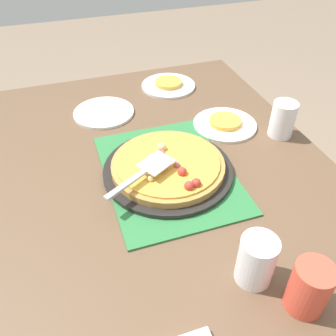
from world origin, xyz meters
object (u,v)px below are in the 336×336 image
object	(u,v)px
served_slice_right	(168,83)
cup_far	(256,260)
plate_far_right	(168,86)
cup_corner	(309,288)
served_slice_left	(225,121)
pizza_server	(144,172)
plate_side	(104,112)
cup_near	(283,119)
plate_near_left	(225,125)
pizza	(168,165)
pizza_pan	(168,170)

from	to	relation	value
served_slice_right	cup_far	distance (m)	0.92
plate_far_right	cup_corner	world-z (taller)	cup_corner
served_slice_left	pizza_server	xyz separation A→B (m)	(0.23, -0.35, 0.05)
plate_side	cup_far	world-z (taller)	cup_far
cup_corner	pizza_server	distance (m)	0.48
plate_side	cup_near	distance (m)	0.63
pizza_server	served_slice_right	bearing A→B (deg)	155.48
plate_near_left	cup_far	xyz separation A→B (m)	(0.57, -0.20, 0.06)
served_slice_left	cup_corner	bearing A→B (deg)	-11.81
pizza	served_slice_right	distance (m)	0.55
pizza_pan	served_slice_right	distance (m)	0.55
plate_near_left	cup_near	bearing A→B (deg)	54.80
plate_near_left	cup_near	size ratio (longest dim) A/B	1.83
served_slice_left	pizza	bearing A→B (deg)	-56.21
plate_side	served_slice_left	world-z (taller)	served_slice_left
plate_far_right	served_slice_right	size ratio (longest dim) A/B	2.00
pizza_pan	served_slice_left	bearing A→B (deg)	123.57
plate_far_right	served_slice_left	bearing A→B (deg)	15.42
pizza	cup_near	bearing A→B (deg)	99.83
served_slice_left	pizza_server	distance (m)	0.42
served_slice_right	cup_corner	xyz separation A→B (m)	(1.00, -0.04, 0.04)
plate_near_left	cup_far	world-z (taller)	cup_far
pizza_server	served_slice_left	bearing A→B (deg)	122.89
pizza	served_slice_left	distance (m)	0.32
plate_far_right	pizza_server	world-z (taller)	pizza_server
pizza_pan	pizza_server	world-z (taller)	pizza_server
plate_far_right	cup_corner	size ratio (longest dim) A/B	1.83
plate_far_right	cup_far	distance (m)	0.92
plate_near_left	pizza_server	bearing A→B (deg)	-57.11
pizza	plate_near_left	bearing A→B (deg)	123.79
plate_far_right	served_slice_left	distance (m)	0.35
served_slice_left	cup_near	bearing A→B (deg)	54.80
served_slice_left	plate_near_left	bearing A→B (deg)	0.00
plate_side	pizza_server	bearing A→B (deg)	4.24
plate_far_right	cup_near	bearing A→B (deg)	28.78
plate_far_right	served_slice_left	world-z (taller)	served_slice_left
cup_far	cup_corner	bearing A→B (deg)	36.56
served_slice_right	pizza_server	bearing A→B (deg)	-24.52
plate_far_right	served_slice_right	xyz separation A→B (m)	(0.00, 0.00, 0.01)
cup_corner	served_slice_right	bearing A→B (deg)	177.48
plate_side	served_slice_left	bearing A→B (deg)	60.92
plate_near_left	plate_side	xyz separation A→B (m)	(-0.22, -0.39, 0.00)
pizza_pan	plate_side	distance (m)	0.41
cup_far	cup_near	bearing A→B (deg)	142.34
pizza	served_slice_left	bearing A→B (deg)	123.79
served_slice_left	served_slice_right	world-z (taller)	same
pizza_pan	served_slice_right	world-z (taller)	served_slice_right
plate_far_right	pizza_pan	bearing A→B (deg)	-18.67
served_slice_left	cup_far	xyz separation A→B (m)	(0.57, -0.20, 0.04)
pizza	cup_corner	bearing A→B (deg)	15.34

